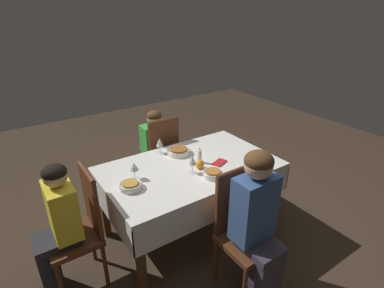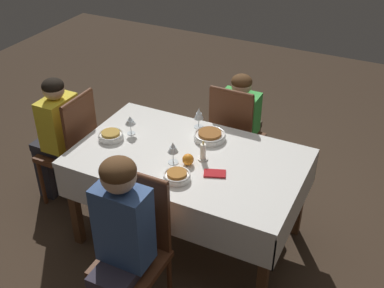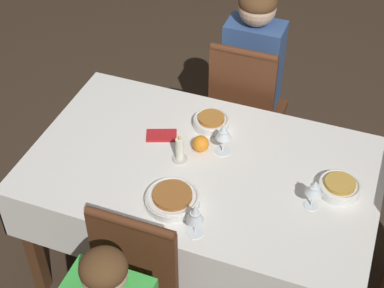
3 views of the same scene
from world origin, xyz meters
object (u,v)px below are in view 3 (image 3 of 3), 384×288
Objects in this scene: bowl_south at (211,121)px; bowl_west at (339,187)px; person_adult_denim at (254,72)px; wine_glass_west at (315,188)px; candle_centerpiece at (180,151)px; bowl_north at (172,198)px; chair_south at (244,110)px; wine_glass_south at (223,133)px; napkin_red_folded at (162,136)px; wine_glass_north at (195,214)px; orange_fruit at (201,144)px; dining_table at (202,178)px.

bowl_south and bowl_west have the same top height.
wine_glass_west is (-0.50, 0.91, 0.16)m from person_adult_denim.
wine_glass_west is at bearing 173.57° from candle_centerpiece.
chair_south is at bearing -92.22° from bowl_north.
wine_glass_south is at bearing -22.74° from wine_glass_west.
candle_centerpiece reaches higher than bowl_north.
bowl_north is 1.57× the size of candle_centerpiece.
napkin_red_folded is (0.83, -0.06, -0.02)m from bowl_west.
candle_centerpiece is (0.21, -0.37, -0.05)m from wine_glass_north.
chair_south is 0.90m from bowl_west.
wine_glass_south is at bearing -165.64° from orange_fruit.
wine_glass_south is at bearing -84.54° from wine_glass_north.
wine_glass_south is (-0.06, -0.11, 0.20)m from dining_table.
wine_glass_north is (0.40, 0.30, 0.00)m from wine_glass_west.
chair_south is at bearing -89.81° from dining_table.
napkin_red_folded is at bearing 0.18° from wine_glass_south.
person_adult_denim reaches higher than candle_centerpiece.
candle_centerpiece reaches higher than wine_glass_west.
napkin_red_folded is (0.74, -0.18, -0.10)m from wine_glass_west.
orange_fruit reaches higher than bowl_south.
wine_glass_north reaches higher than bowl_west.
candle_centerpiece is at bearing 78.99° from bowl_south.
dining_table is at bearing -176.49° from candle_centerpiece.
bowl_north reaches higher than napkin_red_folded.
bowl_south reaches higher than napkin_red_folded.
bowl_west is (-0.59, -0.05, 0.11)m from dining_table.
bowl_south is (0.05, -0.26, 0.11)m from dining_table.
chair_south is 4.29× the size of bowl_north.
bowl_west and bowl_north have the same top height.
person_adult_denim is 7.47× the size of napkin_red_folded.
candle_centerpiece is at bearing 55.40° from orange_fruit.
napkin_red_folded is at bearing -14.00° from wine_glass_west.
orange_fruit is at bearing -16.63° from wine_glass_west.
bowl_west is (-0.59, 0.79, 0.08)m from person_adult_denim.
bowl_north is at bearing 75.63° from wine_glass_south.
napkin_red_folded is at bearing 38.94° from bowl_south.
dining_table is at bearing 90.16° from person_adult_denim.
napkin_red_folded is at bearing -24.51° from dining_table.
napkin_red_folded is (0.24, 0.58, 0.21)m from chair_south.
wine_glass_south reaches higher than bowl_south.
wine_glass_north is 0.98× the size of napkin_red_folded.
person_adult_denim reaches higher than chair_south.
person_adult_denim is 6.67× the size of bowl_west.
candle_centerpiece is (0.69, 0.05, 0.03)m from bowl_west.
bowl_north is 0.35m from orange_fruit.
bowl_south is 1.10× the size of wine_glass_south.
candle_centerpiece is (0.07, -0.25, 0.03)m from bowl_north.
chair_south is 0.75m from candle_centerpiece.
chair_south is 6.79× the size of wine_glass_west.
bowl_south reaches higher than dining_table.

